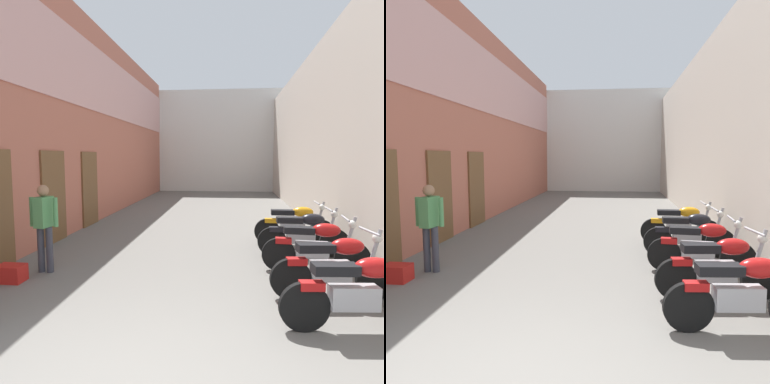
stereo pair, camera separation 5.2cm
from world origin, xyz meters
TOP-DOWN VIEW (x-y plane):
  - ground_plane at (0.00, 7.28)m, footprint 34.57×34.57m
  - building_left at (-3.53, 9.23)m, footprint 0.45×18.57m
  - building_right at (3.54, 9.28)m, footprint 0.45×18.57m
  - building_far_end at (0.00, 19.57)m, footprint 9.68×2.00m
  - motorcycle_nearest at (2.40, 1.76)m, footprint 1.85×0.58m
  - motorcycle_second at (2.40, 2.74)m, footprint 1.85×0.58m
  - motorcycle_third at (2.40, 3.91)m, footprint 1.85×0.58m
  - motorcycle_fourth at (2.40, 4.96)m, footprint 1.85×0.58m
  - motorcycle_fifth at (2.40, 5.96)m, footprint 1.85×0.58m
  - pedestrian_mid_alley at (-2.39, 3.44)m, footprint 0.52×0.36m
  - plastic_crate at (-2.72, 2.91)m, footprint 0.44×0.32m

SIDE VIEW (x-z plane):
  - ground_plane at x=0.00m, z-range 0.00..0.00m
  - plastic_crate at x=-2.72m, z-range 0.00..0.28m
  - motorcycle_nearest at x=2.40m, z-range -0.02..1.02m
  - motorcycle_second at x=2.40m, z-range -0.02..1.02m
  - motorcycle_third at x=2.40m, z-range -0.02..1.02m
  - motorcycle_fourth at x=2.40m, z-range -0.02..1.02m
  - motorcycle_fifth at x=2.40m, z-range -0.02..1.02m
  - pedestrian_mid_alley at x=-2.39m, z-range 0.13..1.70m
  - building_right at x=3.54m, z-range 0.00..5.29m
  - building_far_end at x=0.00m, z-range 0.00..5.93m
  - building_left at x=-3.53m, z-range 0.02..6.22m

